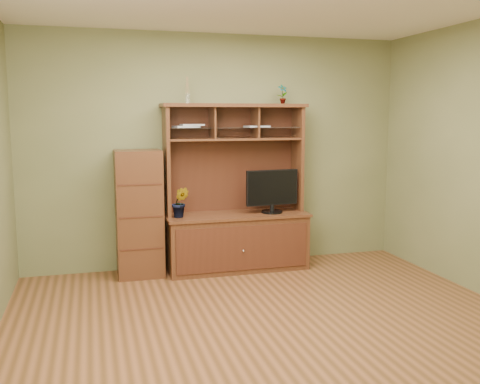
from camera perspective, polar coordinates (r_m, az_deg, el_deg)
name	(u,v)px	position (r m, az deg, el deg)	size (l,w,h in m)	color
room	(274,167)	(4.39, 3.60, 2.69)	(4.54, 4.04, 2.74)	#543418
media_hutch	(236,224)	(6.19, -0.43, -3.44)	(1.66, 0.61, 1.90)	#3F1D12
monitor	(272,190)	(6.17, 3.45, 0.19)	(0.63, 0.24, 0.50)	black
orchid_plant	(180,202)	(5.92, -6.40, -1.10)	(0.19, 0.15, 0.34)	#385E20
top_plant	(283,94)	(6.32, 4.56, 10.37)	(0.12, 0.08, 0.23)	#375E20
reed_diffuser	(187,93)	(6.03, -5.64, 10.48)	(0.06, 0.06, 0.29)	silver
magazines	(211,126)	(6.08, -3.07, 7.04)	(1.12, 0.24, 0.04)	#B8B8BD
side_cabinet	(139,213)	(6.00, -10.71, -2.26)	(0.50, 0.45, 1.40)	#3F1D12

